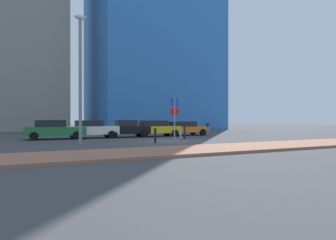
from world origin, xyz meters
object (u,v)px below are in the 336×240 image
Objects in this scene: traffic_bollard_near at (155,135)px; parking_meter at (208,129)px; parked_car_green at (54,129)px; parked_car_orange at (184,128)px; parking_sign_post at (175,114)px; parked_car_white at (91,129)px; street_lamp at (80,70)px; traffic_bollard_mid at (181,133)px; traffic_bollard_far at (185,133)px; parked_car_yellow at (156,128)px; parked_car_black at (127,129)px.

parking_meter is at bearing 7.14° from traffic_bollard_near.
parked_car_green is 8.88m from traffic_bollard_near.
parked_car_orange is 1.45× the size of parking_sign_post.
parked_car_white is 7.64m from street_lamp.
parked_car_orange is (8.86, -0.01, -0.06)m from parked_car_white.
parked_car_white is 0.96× the size of parked_car_orange.
parking_sign_post reaches higher than traffic_bollard_mid.
parking_sign_post is 4.02m from traffic_bollard_far.
parking_meter is 10.26m from street_lamp.
parked_car_green reaches higher than parked_car_orange.
parked_car_white reaches higher than parked_car_orange.
parked_car_yellow is (5.83, -0.15, -0.01)m from parked_car_white.
parked_car_yellow reaches higher than traffic_bollard_near.
parking_sign_post is at bearing -123.38° from parked_car_orange.
parked_car_white is 7.48m from traffic_bollard_mid.
parked_car_white is 5.83m from parked_car_yellow.
parked_car_orange is at bearing 61.49° from traffic_bollard_far.
parked_car_orange is (3.03, 0.14, -0.06)m from parked_car_yellow.
traffic_bollard_far is at bearing -50.00° from parked_car_black.
street_lamp reaches higher than parked_car_green.
parked_car_green is 10.40m from traffic_bollard_far.
parked_car_yellow is 4.18m from traffic_bollard_far.
parking_meter is 1.30× the size of traffic_bollard_far.
traffic_bollard_mid is at bearing 90.53° from traffic_bollard_far.
parking_meter is 2.11m from traffic_bollard_far.
parked_car_orange reaches higher than traffic_bollard_mid.
parked_car_green is at bearing 179.32° from parked_car_black.
parking_sign_post is 0.38× the size of street_lamp.
parked_car_white is at bearing 147.05° from traffic_bollard_far.
parked_car_black is 0.91× the size of parked_car_orange.
parked_car_white is 1.06× the size of parked_car_black.
parked_car_white is at bearing 178.54° from parked_car_yellow.
street_lamp is (-1.96, -6.27, 3.90)m from parked_car_white.
parked_car_black is 5.48m from traffic_bollard_far.
parked_car_white is 3.28× the size of parking_meter.
traffic_bollard_far is (0.73, -4.10, -0.27)m from parked_car_yellow.
street_lamp reaches higher than traffic_bollard_mid.
street_lamp is 8.04× the size of traffic_bollard_far.
parked_car_white is 7.28m from traffic_bollard_near.
traffic_bollard_far is (0.01, -0.65, 0.05)m from traffic_bollard_mid.
parking_sign_post is 6.76m from street_lamp.
parking_sign_post is (7.08, -7.16, 1.14)m from parked_car_green.
street_lamp is 8.95× the size of traffic_bollard_mid.
parked_car_green is at bearing 149.85° from parking_meter.
traffic_bollard_far is (3.52, -4.19, -0.27)m from parked_car_black.
parked_car_green is 0.58× the size of street_lamp.
parked_car_yellow is 0.53× the size of street_lamp.
parked_car_orange is 0.55× the size of street_lamp.
street_lamp reaches higher than parking_meter.
traffic_bollard_near is at bearing -48.70° from parked_car_green.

